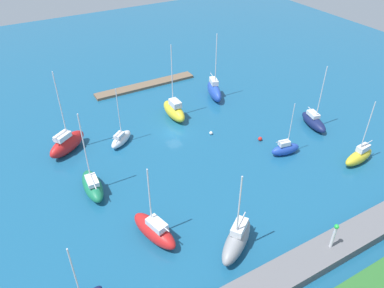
% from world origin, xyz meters
% --- Properties ---
extents(water, '(160.00, 160.00, 0.00)m').
position_xyz_m(water, '(0.00, 0.00, 0.00)').
color(water, '#19567F').
rests_on(water, ground).
extents(pier_dock, '(22.71, 2.75, 0.56)m').
position_xyz_m(pier_dock, '(-3.08, -19.38, 0.28)').
color(pier_dock, brown).
rests_on(pier_dock, ground).
extents(breakwater, '(67.61, 3.85, 1.43)m').
position_xyz_m(breakwater, '(0.00, 33.18, 0.72)').
color(breakwater, slate).
rests_on(breakwater, ground).
extents(harbor_beacon, '(0.56, 0.56, 3.73)m').
position_xyz_m(harbor_beacon, '(-3.91, 33.18, 3.59)').
color(harbor_beacon, silver).
rests_on(harbor_beacon, breakwater).
extents(sailboat_blue_center_basin, '(4.32, 7.88, 13.68)m').
position_xyz_m(sailboat_blue_center_basin, '(-13.42, -7.58, 1.67)').
color(sailboat_blue_center_basin, '#2347B2').
rests_on(sailboat_blue_center_basin, water).
extents(sailboat_red_near_pier, '(7.76, 6.36, 14.25)m').
position_xyz_m(sailboat_red_near_pier, '(17.99, -3.69, 1.61)').
color(sailboat_red_near_pier, red).
rests_on(sailboat_red_near_pier, water).
extents(sailboat_yellow_lone_south, '(2.70, 7.35, 14.32)m').
position_xyz_m(sailboat_yellow_lone_south, '(-2.44, -4.49, 1.63)').
color(sailboat_yellow_lone_south, yellow).
rests_on(sailboat_yellow_lone_south, water).
extents(sailboat_white_mid_basin, '(5.38, 4.70, 10.36)m').
position_xyz_m(sailboat_white_mid_basin, '(9.46, -1.38, 0.99)').
color(sailboat_white_mid_basin, white).
rests_on(sailboat_white_mid_basin, water).
extents(sailboat_green_west_end, '(2.94, 7.39, 13.01)m').
position_xyz_m(sailboat_green_west_end, '(17.43, 8.17, 1.26)').
color(sailboat_green_west_end, '#19724C').
rests_on(sailboat_green_west_end, water).
extents(sailboat_gray_east_end, '(7.69, 6.31, 11.94)m').
position_xyz_m(sailboat_gray_east_end, '(5.29, 26.87, 1.55)').
color(sailboat_gray_east_end, gray).
rests_on(sailboat_gray_east_end, water).
extents(sailboat_navy_by_breakwater, '(3.73, 7.26, 11.98)m').
position_xyz_m(sailboat_navy_by_breakwater, '(-23.23, 10.95, 1.13)').
color(sailboat_navy_by_breakwater, '#141E4C').
rests_on(sailboat_navy_by_breakwater, water).
extents(sailboat_blue_along_channel, '(5.25, 2.56, 9.51)m').
position_xyz_m(sailboat_blue_along_channel, '(-12.98, 14.92, 1.10)').
color(sailboat_blue_along_channel, '#2347B2').
rests_on(sailboat_blue_along_channel, water).
extents(sailboat_red_far_north, '(4.31, 7.96, 10.97)m').
position_xyz_m(sailboat_red_far_north, '(13.28, 20.38, 1.38)').
color(sailboat_red_far_north, red).
rests_on(sailboat_red_far_north, water).
extents(sailboat_yellow_inner_mooring, '(6.42, 2.47, 11.21)m').
position_xyz_m(sailboat_yellow_inner_mooring, '(-21.70, 22.46, 1.26)').
color(sailboat_yellow_inner_mooring, yellow).
rests_on(sailboat_yellow_inner_mooring, water).
extents(mooring_buoy_red, '(0.71, 0.71, 0.71)m').
position_xyz_m(mooring_buoy_red, '(-11.91, 9.76, 0.36)').
color(mooring_buoy_red, red).
rests_on(mooring_buoy_red, water).
extents(mooring_buoy_white, '(0.62, 0.62, 0.62)m').
position_xyz_m(mooring_buoy_white, '(-5.48, 3.88, 0.31)').
color(mooring_buoy_white, white).
rests_on(mooring_buoy_white, water).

